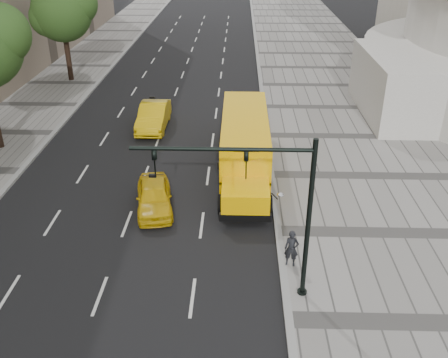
{
  "coord_description": "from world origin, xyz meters",
  "views": [
    {
      "loc": [
        4.12,
        -24.44,
        12.59
      ],
      "look_at": [
        3.5,
        -4.0,
        1.9
      ],
      "focal_mm": 40.0,
      "sensor_mm": 36.0,
      "label": 1
    }
  ],
  "objects_px": {
    "taxi_far": "(154,116)",
    "tree_c": "(63,11)",
    "taxi_near": "(154,196)",
    "pedestrian": "(292,249)",
    "traffic_signal": "(269,201)",
    "school_bus": "(245,140)"
  },
  "relations": [
    {
      "from": "tree_c",
      "to": "pedestrian",
      "type": "height_order",
      "value": "tree_c"
    },
    {
      "from": "tree_c",
      "to": "school_bus",
      "type": "bearing_deg",
      "value": -48.42
    },
    {
      "from": "tree_c",
      "to": "school_bus",
      "type": "height_order",
      "value": "tree_c"
    },
    {
      "from": "taxi_far",
      "to": "taxi_near",
      "type": "bearing_deg",
      "value": -81.06
    },
    {
      "from": "tree_c",
      "to": "taxi_far",
      "type": "bearing_deg",
      "value": -50.49
    },
    {
      "from": "pedestrian",
      "to": "traffic_signal",
      "type": "bearing_deg",
      "value": -112.21
    },
    {
      "from": "school_bus",
      "to": "taxi_far",
      "type": "bearing_deg",
      "value": 134.91
    },
    {
      "from": "school_bus",
      "to": "taxi_far",
      "type": "relative_size",
      "value": 2.29
    },
    {
      "from": "taxi_near",
      "to": "taxi_far",
      "type": "height_order",
      "value": "taxi_far"
    },
    {
      "from": "taxi_near",
      "to": "traffic_signal",
      "type": "bearing_deg",
      "value": -60.72
    },
    {
      "from": "school_bus",
      "to": "taxi_far",
      "type": "xyz_separation_m",
      "value": [
        -6.08,
        6.1,
        -0.93
      ]
    },
    {
      "from": "school_bus",
      "to": "traffic_signal",
      "type": "relative_size",
      "value": 1.81
    },
    {
      "from": "taxi_far",
      "to": "traffic_signal",
      "type": "distance_m",
      "value": 18.4
    },
    {
      "from": "tree_c",
      "to": "taxi_near",
      "type": "bearing_deg",
      "value": -63.78
    },
    {
      "from": "taxi_far",
      "to": "traffic_signal",
      "type": "xyz_separation_m",
      "value": [
        6.77,
        -16.8,
        3.26
      ]
    },
    {
      "from": "pedestrian",
      "to": "traffic_signal",
      "type": "relative_size",
      "value": 0.24
    },
    {
      "from": "taxi_far",
      "to": "pedestrian",
      "type": "height_order",
      "value": "pedestrian"
    },
    {
      "from": "school_bus",
      "to": "traffic_signal",
      "type": "height_order",
      "value": "traffic_signal"
    },
    {
      "from": "taxi_far",
      "to": "tree_c",
      "type": "bearing_deg",
      "value": 129.46
    },
    {
      "from": "taxi_near",
      "to": "traffic_signal",
      "type": "xyz_separation_m",
      "value": [
        5.09,
        -6.16,
        3.39
      ]
    },
    {
      "from": "taxi_far",
      "to": "traffic_signal",
      "type": "bearing_deg",
      "value": -68.1
    },
    {
      "from": "tree_c",
      "to": "pedestrian",
      "type": "relative_size",
      "value": 5.31
    }
  ]
}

